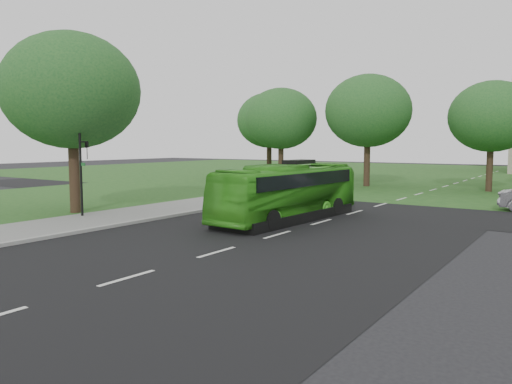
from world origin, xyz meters
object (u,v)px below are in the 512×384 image
tree_park_a (281,119)px  tree_park_f (269,120)px  traffic_light (82,169)px  tree_park_b (368,111)px  bus (288,192)px  tree_park_c (492,117)px  tree_side_near (71,91)px

tree_park_a → tree_park_f: tree_park_f is taller
traffic_light → tree_park_b: bearing=65.3°
bus → tree_park_b: bearing=104.3°
tree_park_c → tree_park_f: size_ratio=0.95×
tree_park_a → traffic_light: bearing=-82.0°
tree_side_near → tree_park_a: bearing=93.0°
tree_park_b → tree_park_c: tree_park_b is taller
tree_park_a → tree_park_c: size_ratio=1.04×
tree_park_a → bus: bearing=-57.8°
tree_park_a → tree_side_near: size_ratio=0.92×
bus → tree_park_a: bearing=125.2°
tree_side_near → bus: 12.79m
tree_park_a → tree_park_b: (8.07, 1.18, 0.49)m
tree_park_a → bus: (12.14, -19.31, -4.67)m
tree_park_b → bus: tree_park_b is taller
tree_park_c → tree_side_near: 30.44m
tree_side_near → bus: tree_side_near is taller
tree_park_a → tree_park_f: bearing=134.4°
tree_park_a → tree_park_c: (17.79, 1.98, -0.23)m
tree_park_f → tree_side_near: 27.91m
tree_park_f → bus: bearing=-55.5°
tree_park_c → tree_side_near: size_ratio=0.89×
traffic_light → tree_park_a: bearing=83.3°
tree_park_f → bus: (15.95, -23.20, -4.76)m
tree_park_c → tree_park_f: 21.68m
tree_side_near → bus: size_ratio=0.98×
tree_park_b → tree_side_near: size_ratio=1.01×
tree_park_f → traffic_light: size_ratio=2.12×
tree_park_f → tree_park_a: bearing=-45.6°
tree_park_b → bus: (4.08, -20.49, -5.17)m
tree_park_c → bus: (-5.64, -21.29, -4.44)m
tree_side_near → tree_park_b: bearing=74.6°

